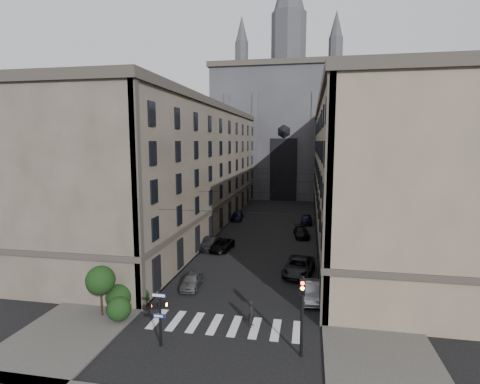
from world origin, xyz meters
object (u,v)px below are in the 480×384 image
Objects in this scene: pedestrian_signal_left at (160,312)px; car_left_far at (237,216)px; gothic_tower at (287,123)px; traffic_light_right at (302,307)px; car_left_midnear at (210,243)px; car_right_near at (311,291)px; car_right_far at (306,219)px; car_right_midfar at (301,232)px; car_left_midfar at (222,245)px; car_right_midnear at (299,266)px; car_left_near at (192,280)px; pedestrian at (251,313)px.

pedestrian_signal_left is 0.85× the size of car_left_far.
gothic_tower is 11.15× the size of traffic_light_right.
car_left_midnear is at bearing 96.90° from pedestrian_signal_left.
traffic_light_right reaches higher than car_right_near.
car_left_midnear is 1.00× the size of car_right_far.
pedestrian_signal_left is at bearing -177.36° from traffic_light_right.
traffic_light_right is 1.08× the size of car_right_midfar.
car_right_far is at bearing 64.92° from car_left_midfar.
car_right_midnear is at bearing 60.70° from pedestrian_signal_left.
car_left_near is at bearing -91.81° from car_left_far.
gothic_tower is at bearing 87.26° from pedestrian_signal_left.
gothic_tower is 13.07× the size of car_right_far.
car_right_midfar is (-1.29, 21.01, -0.05)m from car_right_near.
car_right_midnear reaches higher than car_right_near.
car_left_midfar is 19.42m from pedestrian.
car_right_midnear is (-1.19, 5.98, 0.08)m from car_right_near.
pedestrian reaches higher than car_left_midfar.
pedestrian_signal_left is 0.90× the size of car_right_far.
car_left_far is (0.00, 17.79, -0.05)m from car_left_midnear.
traffic_light_right is at bearing -47.44° from car_left_near.
car_left_midfar is (-4.64, -51.48, -17.13)m from gothic_tower.
car_right_midfar is at bearing -92.40° from car_right_far.
car_right_midfar is (-0.11, 15.03, -0.13)m from car_right_midnear.
car_left_midnear is 0.92× the size of car_left_midfar.
car_right_midnear is at bearing -70.58° from car_left_far.
pedestrian is (8.14, -36.28, 0.30)m from car_left_far.
traffic_light_right is 14.14m from car_left_near.
car_right_far is (11.70, -0.98, 0.08)m from car_left_far.
car_left_midfar is at bearing 29.22° from pedestrian.
car_right_midfar is (9.55, 8.26, 0.03)m from car_left_midfar.
car_left_midnear is at bearing 118.46° from traffic_light_right.
car_right_far is 2.28× the size of pedestrian.
gothic_tower is 14.69× the size of car_left_near.
car_right_midfar is at bearing 60.58° from car_left_near.
pedestrian_signal_left is 0.83× the size of car_right_midfar.
car_left_midfar is 1.09× the size of car_right_far.
traffic_light_right is 41.37m from car_left_far.
car_left_near is (-1.05, 9.89, -1.65)m from pedestrian_signal_left.
pedestrian_signal_left is at bearing -76.87° from car_left_midnear.
pedestrian is (8.14, -18.49, 0.24)m from car_left_midnear.
pedestrian is (-3.66, 3.29, -2.31)m from traffic_light_right.
car_right_midnear is at bearing 24.54° from car_left_near.
pedestrian_signal_left is at bearing -81.35° from car_left_midfar.
gothic_tower is 9.78× the size of car_right_midnear.
car_left_midnear reaches higher than car_left_midfar.
gothic_tower is 12.39× the size of car_left_far.
gothic_tower is 60.89m from car_right_midnear.
car_right_midnear is 3.04× the size of pedestrian.
car_right_midfar is at bearing 89.44° from car_right_near.
pedestrian_signal_left is at bearing -92.74° from gothic_tower.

